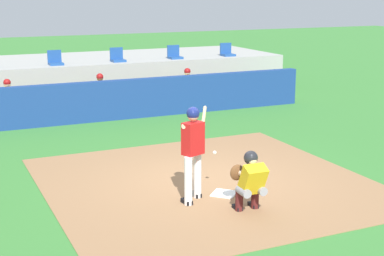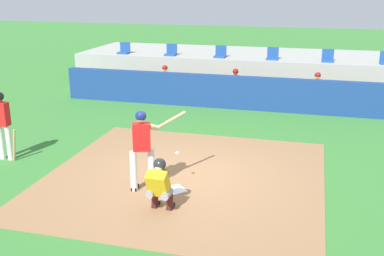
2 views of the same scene
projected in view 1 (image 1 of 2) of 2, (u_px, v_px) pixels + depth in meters
name	position (u px, v px, depth m)	size (l,w,h in m)	color
ground_plane	(206.00, 183.00, 11.89)	(80.00, 80.00, 0.00)	#387A33
dirt_infield	(206.00, 182.00, 11.89)	(6.40, 6.40, 0.01)	#936B47
home_plate	(224.00, 194.00, 11.18)	(0.44, 0.44, 0.02)	white
batter_at_plate	(193.00, 148.00, 10.62)	(0.96, 1.18, 1.80)	silver
catcher_crouched	(250.00, 179.00, 10.20)	(0.49, 1.68, 1.13)	gray
dugout_wall	(113.00, 100.00, 17.51)	(13.00, 0.30, 1.20)	navy
dugout_bench	(104.00, 106.00, 18.48)	(11.80, 0.44, 0.45)	olive
dugout_player_0	(9.00, 101.00, 17.07)	(0.49, 0.70, 1.30)	#939399
dugout_player_1	(102.00, 94.00, 18.20)	(0.49, 0.70, 1.30)	#939399
dugout_player_2	(189.00, 87.00, 19.41)	(0.49, 0.70, 1.30)	#939399
stands_platform	(78.00, 77.00, 21.38)	(15.00, 4.40, 1.40)	#9E9E99
stadium_seat_2	(55.00, 61.00, 19.40)	(0.46, 0.46, 0.48)	#1E478C
stadium_seat_3	(117.00, 58.00, 20.27)	(0.46, 0.46, 0.48)	#1E478C
stadium_seat_4	(175.00, 55.00, 21.15)	(0.46, 0.46, 0.48)	#1E478C
stadium_seat_5	(227.00, 52.00, 22.02)	(0.46, 0.46, 0.48)	#1E478C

